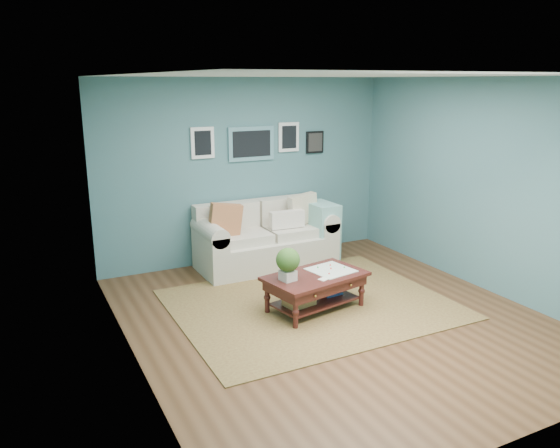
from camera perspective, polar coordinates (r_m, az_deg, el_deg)
room_shell at (r=6.03m, az=5.75°, el=2.33°), size 5.00×5.02×2.70m
area_rug at (r=6.74m, az=3.23°, el=-8.35°), size 3.24×2.59×0.01m
loveseat at (r=8.00m, az=-1.01°, el=-1.38°), size 2.03×0.92×1.04m
coffee_table at (r=6.44m, az=3.24°, el=-6.03°), size 1.29×0.89×0.83m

